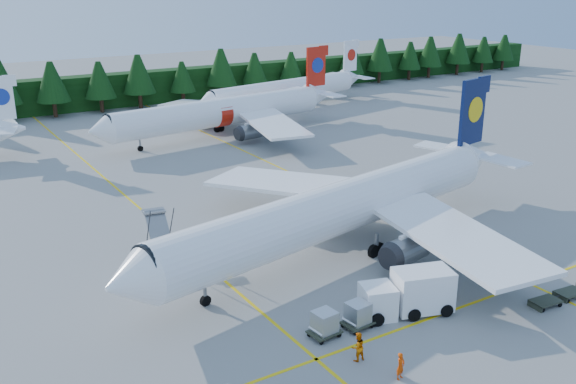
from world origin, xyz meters
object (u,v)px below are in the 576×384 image
airliner_red (216,113)px  service_truck (407,293)px  airliner_navy (333,211)px  airstairs (166,260)px

airliner_red → service_truck: 56.08m
airliner_navy → airstairs: bearing=150.2°
airliner_navy → airstairs: 14.42m
airliner_navy → service_truck: 11.58m
airliner_red → airstairs: (-23.50, -39.23, -2.74)m
airliner_navy → airliner_red: size_ratio=1.07×
airstairs → airliner_navy: bearing=-9.4°
airliner_navy → airliner_red: airliner_navy is taller
airliner_navy → airstairs: (-13.41, 4.36, -3.01)m
airstairs → service_truck: size_ratio=0.92×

